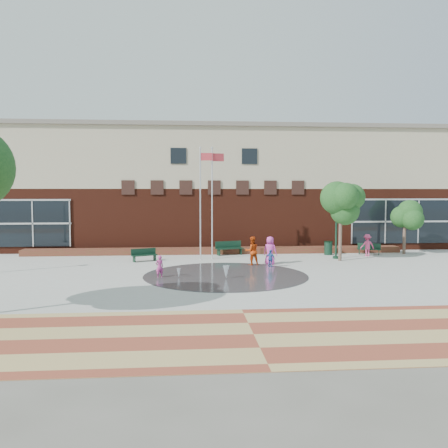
{
  "coord_description": "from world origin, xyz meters",
  "views": [
    {
      "loc": [
        -2.04,
        -20.94,
        4.35
      ],
      "look_at": [
        0.0,
        4.0,
        2.6
      ],
      "focal_mm": 38.0,
      "sensor_mm": 36.0,
      "label": 1
    }
  ],
  "objects": [
    {
      "name": "flower_bed",
      "position": [
        0.0,
        11.6,
        0.0
      ],
      "size": [
        26.0,
        1.2,
        0.4
      ],
      "primitive_type": "cube",
      "color": "maroon",
      "rests_on": "ground"
    },
    {
      "name": "child_splash",
      "position": [
        -3.35,
        2.69,
        0.57
      ],
      "size": [
        0.49,
        0.42,
        1.14
      ],
      "primitive_type": "imported",
      "rotation": [
        0.0,
        0.0,
        3.56
      ],
      "color": "#C53B8C",
      "rests_on": "ground"
    },
    {
      "name": "library_building",
      "position": [
        0.0,
        17.48,
        4.64
      ],
      "size": [
        44.4,
        10.4,
        9.2
      ],
      "color": "#4B1C10",
      "rests_on": "ground"
    },
    {
      "name": "child_blue",
      "position": [
        2.78,
        5.46,
        0.51
      ],
      "size": [
        0.61,
        0.59,
        1.02
      ],
      "primitive_type": "imported",
      "rotation": [
        0.0,
        0.0,
        2.4
      ],
      "color": "#2F60AF",
      "rests_on": "ground"
    },
    {
      "name": "lamp_right",
      "position": [
        7.56,
        8.49,
        2.5
      ],
      "size": [
        0.43,
        0.43,
        4.02
      ],
      "color": "#143322",
      "rests_on": "ground"
    },
    {
      "name": "tree_mid",
      "position": [
        7.52,
        7.56,
        3.68
      ],
      "size": [
        2.99,
        2.99,
        5.05
      ],
      "color": "#4E392F",
      "rests_on": "ground"
    },
    {
      "name": "water_jet_a",
      "position": [
        -0.06,
        2.08,
        0.0
      ],
      "size": [
        0.33,
        0.33,
        0.64
      ],
      "primitive_type": "cone",
      "rotation": [
        3.14,
        0.0,
        0.0
      ],
      "color": "white",
      "rests_on": "ground"
    },
    {
      "name": "person_bench",
      "position": [
        10.0,
        9.45,
        0.74
      ],
      "size": [
        0.98,
        0.59,
        1.49
      ],
      "primitive_type": "imported",
      "rotation": [
        0.0,
        0.0,
        3.18
      ],
      "color": "#D84076",
      "rests_on": "ground"
    },
    {
      "name": "adult_red",
      "position": [
        1.83,
        6.27,
        0.85
      ],
      "size": [
        0.94,
        0.79,
        1.7
      ],
      "primitive_type": "imported",
      "rotation": [
        0.0,
        0.0,
        3.33
      ],
      "color": "#BA360B",
      "rests_on": "ground"
    },
    {
      "name": "plaza_concrete",
      "position": [
        0.0,
        4.0,
        0.0
      ],
      "size": [
        46.0,
        18.0,
        0.01
      ],
      "primitive_type": "cube",
      "color": "#A8A8A0",
      "rests_on": "ground"
    },
    {
      "name": "flagpole_right",
      "position": [
        -0.31,
        8.97,
        3.98
      ],
      "size": [
        0.84,
        0.33,
        7.12
      ],
      "rotation": [
        0.0,
        0.0,
        0.32
      ],
      "color": "silver",
      "rests_on": "ground"
    },
    {
      "name": "water_jet_b",
      "position": [
        -2.39,
        2.59,
        0.0
      ],
      "size": [
        0.2,
        0.2,
        0.45
      ],
      "primitive_type": "cone",
      "rotation": [
        3.14,
        0.0,
        0.0
      ],
      "color": "white",
      "rests_on": "ground"
    },
    {
      "name": "tree_small_right",
      "position": [
        12.93,
        10.26,
        2.84
      ],
      "size": [
        2.27,
        2.27,
        3.89
      ],
      "color": "#4E392F",
      "rests_on": "ground"
    },
    {
      "name": "flagpole_left",
      "position": [
        -1.06,
        8.8,
        3.95
      ],
      "size": [
        0.83,
        0.14,
        7.1
      ],
      "rotation": [
        0.0,
        0.0,
        -0.07
      ],
      "color": "silver",
      "rests_on": "ground"
    },
    {
      "name": "bench_left",
      "position": [
        -4.58,
        8.33,
        0.26
      ],
      "size": [
        1.63,
        1.05,
        0.8
      ],
      "rotation": [
        0.0,
        0.0,
        0.42
      ],
      "color": "#143322",
      "rests_on": "ground"
    },
    {
      "name": "bench_mid",
      "position": [
        0.91,
        10.77,
        0.31
      ],
      "size": [
        1.95,
        1.05,
        0.95
      ],
      "rotation": [
        0.0,
        0.0,
        0.29
      ],
      "color": "#143322",
      "rests_on": "ground"
    },
    {
      "name": "bench_right",
      "position": [
        10.45,
        10.25,
        0.25
      ],
      "size": [
        1.58,
        1.0,
        0.77
      ],
      "rotation": [
        0.0,
        0.0,
        -0.41
      ],
      "color": "#143322",
      "rests_on": "ground"
    },
    {
      "name": "ground",
      "position": [
        0.0,
        0.0,
        0.0
      ],
      "size": [
        120.0,
        120.0,
        0.0
      ],
      "primitive_type": "plane",
      "color": "#666056",
      "rests_on": "ground"
    },
    {
      "name": "paver_band",
      "position": [
        0.0,
        -7.0,
        0.0
      ],
      "size": [
        46.0,
        6.0,
        0.01
      ],
      "primitive_type": "cube",
      "color": "brown",
      "rests_on": "ground"
    },
    {
      "name": "trash_can",
      "position": [
        7.62,
        10.32,
        0.48
      ],
      "size": [
        0.58,
        0.58,
        0.95
      ],
      "color": "#143322",
      "rests_on": "ground"
    },
    {
      "name": "adult_pink",
      "position": [
        2.93,
        6.48,
        0.84
      ],
      "size": [
        0.98,
        0.88,
        1.67
      ],
      "primitive_type": "imported",
      "rotation": [
        0.0,
        0.0,
        2.59
      ],
      "color": "#D53DA7",
      "rests_on": "ground"
    },
    {
      "name": "splash_pad",
      "position": [
        0.0,
        3.0,
        0.0
      ],
      "size": [
        8.4,
        8.4,
        0.01
      ],
      "primitive_type": "cylinder",
      "color": "#383A3D",
      "rests_on": "ground"
    }
  ]
}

